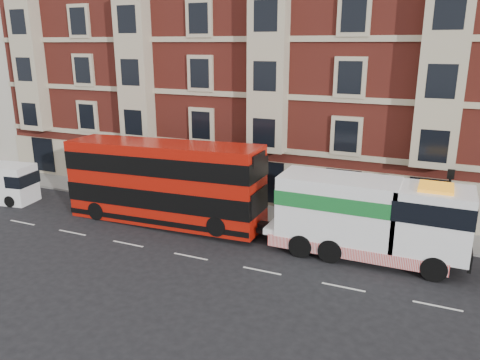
# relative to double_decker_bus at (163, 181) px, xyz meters

# --- Properties ---
(ground) EXTENTS (120.00, 120.00, 0.00)m
(ground) POSITION_rel_double_decker_bus_xyz_m (3.85, -3.60, -2.68)
(ground) COLOR black
(ground) RESTS_ON ground
(sidewalk) EXTENTS (90.00, 3.00, 0.15)m
(sidewalk) POSITION_rel_double_decker_bus_xyz_m (3.85, 3.90, -2.61)
(sidewalk) COLOR slate
(sidewalk) RESTS_ON ground
(victorian_terrace) EXTENTS (45.00, 12.00, 20.40)m
(victorian_terrace) POSITION_rel_double_decker_bus_xyz_m (4.35, 11.40, 7.38)
(victorian_terrace) COLOR maroon
(victorian_terrace) RESTS_ON ground
(lamp_post_west) EXTENTS (0.35, 0.15, 4.35)m
(lamp_post_west) POSITION_rel_double_decker_bus_xyz_m (-2.15, 2.60, -0.00)
(lamp_post_west) COLOR black
(lamp_post_west) RESTS_ON sidewalk
(lamp_post_east) EXTENTS (0.35, 0.15, 4.35)m
(lamp_post_east) POSITION_rel_double_decker_bus_xyz_m (15.85, 2.60, -0.00)
(lamp_post_east) COLOR black
(lamp_post_east) RESTS_ON sidewalk
(double_decker_bus) EXTENTS (12.50, 2.87, 5.06)m
(double_decker_bus) POSITION_rel_double_decker_bus_xyz_m (0.00, 0.00, 0.00)
(double_decker_bus) COLOR #B31509
(double_decker_bus) RESTS_ON ground
(tow_truck) EXTENTS (10.01, 2.96, 4.17)m
(tow_truck) POSITION_rel_double_decker_bus_xyz_m (12.07, 0.00, -0.47)
(tow_truck) COLOR white
(tow_truck) RESTS_ON ground
(pedestrian) EXTENTS (0.68, 0.51, 1.67)m
(pedestrian) POSITION_rel_double_decker_bus_xyz_m (-4.22, 2.68, -1.69)
(pedestrian) COLOR black
(pedestrian) RESTS_ON sidewalk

